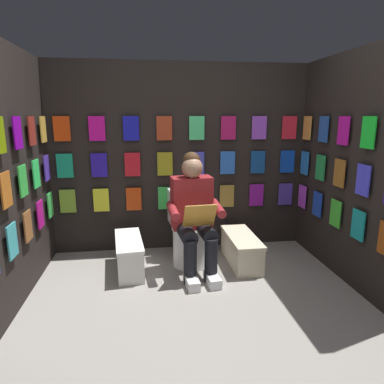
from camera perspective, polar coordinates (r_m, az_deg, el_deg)
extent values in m
plane|color=gray|center=(2.58, 2.73, -23.79)|extent=(30.00, 30.00, 0.00)
cube|color=black|center=(3.91, -2.01, 5.64)|extent=(2.98, 0.10, 2.11)
cube|color=olive|center=(3.98, -20.13, -1.46)|extent=(0.17, 0.01, 0.26)
cube|color=yellow|center=(3.92, -15.00, -1.33)|extent=(0.17, 0.01, 0.26)
cube|color=#BF350A|center=(3.89, -9.75, -1.18)|extent=(0.17, 0.01, 0.26)
cube|color=green|center=(3.89, -4.46, -1.02)|extent=(0.17, 0.01, 0.26)
cube|color=maroon|center=(3.93, 0.77, -0.85)|extent=(0.17, 0.01, 0.26)
cube|color=olive|center=(4.00, 5.87, -0.68)|extent=(0.17, 0.01, 0.26)
cube|color=#861798|center=(4.10, 10.76, -0.51)|extent=(0.17, 0.01, 0.26)
cube|color=#443598|center=(4.23, 15.38, -0.35)|extent=(0.17, 0.01, 0.26)
cube|color=#179D6B|center=(3.91, -20.57, 4.14)|extent=(0.17, 0.01, 0.26)
cube|color=#2615A8|center=(3.85, -15.34, 4.37)|extent=(0.17, 0.01, 0.26)
cube|color=red|center=(3.82, -9.97, 4.57)|extent=(0.17, 0.01, 0.26)
cube|color=olive|center=(3.82, -4.56, 4.72)|extent=(0.17, 0.01, 0.26)
cube|color=#4047D0|center=(3.86, 0.79, 4.84)|extent=(0.17, 0.01, 0.26)
cube|color=blue|center=(3.93, 6.00, 4.91)|extent=(0.17, 0.01, 0.26)
cube|color=navy|center=(4.03, 10.99, 4.94)|extent=(0.17, 0.01, 0.26)
cube|color=#1241B6|center=(4.16, 15.70, 4.94)|extent=(0.17, 0.01, 0.26)
cube|color=red|center=(3.88, -21.03, 9.89)|extent=(0.17, 0.01, 0.26)
cube|color=#D31091|center=(3.81, -15.68, 10.22)|extent=(0.17, 0.01, 0.26)
cube|color=#1617B1|center=(3.78, -10.20, 10.47)|extent=(0.17, 0.01, 0.26)
cube|color=#A2371B|center=(3.79, -4.67, 10.63)|extent=(0.17, 0.01, 0.26)
cube|color=#44D87D|center=(3.82, 0.81, 10.69)|extent=(0.17, 0.01, 0.26)
cube|color=#AD1659|center=(3.89, 6.13, 10.65)|extent=(0.17, 0.01, 0.26)
cube|color=#9445D3|center=(4.00, 11.23, 10.54)|extent=(0.17, 0.01, 0.26)
cube|color=red|center=(4.13, 16.03, 10.35)|extent=(0.17, 0.01, 0.26)
cube|color=black|center=(3.51, 24.76, 3.68)|extent=(0.10, 1.77, 2.11)
cube|color=#B543DD|center=(4.16, 18.01, -0.71)|extent=(0.01, 0.17, 0.26)
cube|color=#1C41B8|center=(3.86, 20.28, -1.92)|extent=(0.01, 0.17, 0.26)
cube|color=green|center=(3.56, 22.95, -3.33)|extent=(0.01, 0.17, 0.26)
cube|color=teal|center=(3.27, 26.10, -4.99)|extent=(0.01, 0.17, 0.26)
cube|color=blue|center=(4.10, 18.38, 4.65)|extent=(0.01, 0.17, 0.26)
cube|color=#238D43|center=(3.78, 20.74, 3.86)|extent=(0.01, 0.17, 0.26)
cube|color=#985E22|center=(3.48, 23.50, 2.92)|extent=(0.01, 0.17, 0.26)
cube|color=#4041E6|center=(3.18, 26.78, 1.79)|extent=(0.01, 0.17, 0.26)
cube|color=gold|center=(4.06, 18.77, 10.15)|extent=(0.01, 0.17, 0.26)
cube|color=#2350A8|center=(3.75, 21.21, 9.81)|extent=(0.01, 0.17, 0.26)
cube|color=#BC1595|center=(3.44, 24.08, 9.38)|extent=(0.01, 0.17, 0.26)
cube|color=#19CF2F|center=(3.14, 27.50, 8.85)|extent=(0.01, 0.17, 0.26)
cube|color=black|center=(3.16, -28.06, 2.47)|extent=(0.10, 1.77, 2.11)
cube|color=#3FB1BC|center=(2.91, -27.94, -7.28)|extent=(0.01, 0.17, 0.26)
cube|color=#9F6132|center=(3.23, -25.83, -5.17)|extent=(0.01, 0.17, 0.26)
cube|color=#BF1488|center=(3.56, -24.12, -3.44)|extent=(0.01, 0.17, 0.26)
cube|color=#41CB57|center=(3.89, -22.70, -2.01)|extent=(0.01, 0.17, 0.26)
cube|color=#C36923|center=(2.81, -28.77, 0.30)|extent=(0.01, 0.17, 0.26)
cube|color=green|center=(3.14, -26.52, 1.69)|extent=(0.01, 0.17, 0.26)
cube|color=#34EE62|center=(3.48, -24.70, 2.80)|extent=(0.01, 0.17, 0.26)
cube|color=#5433C4|center=(3.81, -23.20, 3.72)|extent=(0.01, 0.17, 0.26)
cube|color=#820BAE|center=(3.10, -27.24, 8.84)|extent=(0.01, 0.17, 0.26)
cube|color=maroon|center=(3.44, -25.31, 9.27)|extent=(0.01, 0.17, 0.26)
cube|color=gold|center=(3.78, -23.72, 9.62)|extent=(0.01, 0.17, 0.26)
cylinder|color=white|center=(3.59, -0.15, -9.12)|extent=(0.38, 0.38, 0.40)
cylinder|color=white|center=(3.52, -0.15, -5.91)|extent=(0.41, 0.41, 0.02)
cube|color=white|center=(3.72, -1.04, -2.21)|extent=(0.39, 0.21, 0.36)
cylinder|color=white|center=(3.63, -0.75, -2.56)|extent=(0.39, 0.10, 0.39)
cube|color=maroon|center=(3.42, -0.08, -1.74)|extent=(0.42, 0.25, 0.52)
sphere|color=tan|center=(3.32, 0.03, 4.07)|extent=(0.21, 0.21, 0.21)
sphere|color=#472D19|center=(3.34, -0.08, 5.31)|extent=(0.17, 0.17, 0.17)
cylinder|color=black|center=(3.32, 2.39, -6.58)|extent=(0.19, 0.41, 0.15)
cylinder|color=black|center=(3.28, -1.01, -6.84)|extent=(0.19, 0.41, 0.15)
cylinder|color=black|center=(3.25, 3.20, -11.38)|extent=(0.12, 0.12, 0.42)
cylinder|color=black|center=(3.20, -0.31, -11.73)|extent=(0.12, 0.12, 0.42)
cube|color=white|center=(3.27, 3.47, -14.47)|extent=(0.13, 0.27, 0.09)
cube|color=white|center=(3.22, -0.06, -14.86)|extent=(0.13, 0.27, 0.09)
cylinder|color=maroon|center=(3.31, 4.33, -2.72)|extent=(0.11, 0.32, 0.13)
cylinder|color=maroon|center=(3.21, -3.20, -3.19)|extent=(0.11, 0.32, 0.13)
cube|color=#C0812A|center=(3.11, 1.32, -4.01)|extent=(0.31, 0.16, 0.23)
cube|color=beige|center=(3.68, 8.26, -9.73)|extent=(0.27, 0.71, 0.28)
cube|color=beige|center=(3.62, 8.34, -7.45)|extent=(0.29, 0.74, 0.03)
cube|color=white|center=(3.54, -10.49, -10.55)|extent=(0.31, 0.69, 0.30)
cube|color=white|center=(3.48, -10.60, -8.02)|extent=(0.32, 0.72, 0.03)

